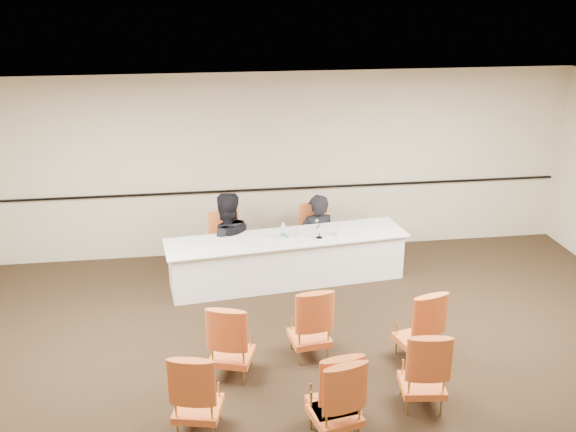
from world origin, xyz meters
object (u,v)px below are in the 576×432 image
object	(u,v)px
panelist_second_chair	(226,244)
aud_chair_back_left	(197,390)
microphone	(319,230)
aud_chair_front_left	(232,339)
panelist_main	(316,245)
aud_chair_back_right	(423,367)
drinking_glass	(291,235)
aud_chair_back_mid	(334,388)
aud_chair_front_mid	(310,321)
panelist_second	(226,249)
aud_chair_extra	(335,396)
panelist_main_chair	(317,235)
coffee_cup	(339,232)
water_bottle	(283,231)
panel_table	(287,259)
aud_chair_front_right	(419,324)

from	to	relation	value
panelist_second_chair	aud_chair_back_left	xyz separation A→B (m)	(-0.48, -3.70, 0.00)
microphone	aud_chair_front_left	xyz separation A→B (m)	(-1.44, -2.24, -0.38)
panelist_second_chair	aud_chair_back_left	distance (m)	3.73
panelist_main	aud_chair_back_right	xyz separation A→B (m)	(0.45, -3.81, 0.17)
drinking_glass	aud_chair_back_right	xyz separation A→B (m)	(0.97, -3.17, -0.30)
aud_chair_back_mid	aud_chair_back_right	bearing A→B (deg)	3.20
microphone	aud_chair_front_mid	distance (m)	2.06
panelist_second	aud_chair_back_mid	xyz separation A→B (m)	(0.88, -3.87, 0.07)
microphone	aud_chair_extra	world-z (taller)	microphone
panelist_main_chair	coffee_cup	size ratio (longest dim) A/B	7.04
water_bottle	aud_chair_extra	xyz separation A→B (m)	(0.04, -3.53, -0.37)
panelist_main	coffee_cup	xyz separation A→B (m)	(0.21, -0.68, 0.49)
aud_chair_back_right	panelist_main	bearing A→B (deg)	103.86
microphone	coffee_cup	bearing A→B (deg)	1.84
panel_table	aud_chair_front_left	xyz separation A→B (m)	(-0.97, -2.34, 0.11)
aud_chair_front_mid	panelist_main	bearing A→B (deg)	70.60
aud_chair_back_left	aud_chair_back_mid	world-z (taller)	same
aud_chair_front_mid	coffee_cup	bearing A→B (deg)	61.26
aud_chair_front_right	aud_chair_back_mid	distance (m)	1.69
aud_chair_front_mid	aud_chair_back_right	xyz separation A→B (m)	(1.03, -1.13, 0.00)
panelist_second	panelist_main	bearing A→B (deg)	176.07
aud_chair_back_left	aud_chair_extra	size ratio (longest dim) A/B	1.00
panelist_second_chair	aud_chair_front_mid	world-z (taller)	same
panelist_main	aud_chair_front_left	distance (m)	3.34
panelist_second	aud_chair_front_left	bearing A→B (deg)	77.63
water_bottle	aud_chair_back_left	world-z (taller)	water_bottle
panelist_main_chair	panelist_second_chair	size ratio (longest dim) A/B	1.00
panel_table	panelist_second_chair	world-z (taller)	panelist_second_chair
panelist_main	aud_chair_front_left	world-z (taller)	panelist_main
aud_chair_back_mid	drinking_glass	bearing A→B (deg)	79.38
panel_table	aud_chair_front_right	xyz separation A→B (m)	(1.27, -2.32, 0.11)
coffee_cup	aud_chair_extra	distance (m)	3.60
aud_chair_back_right	panelist_second	bearing A→B (deg)	124.84
panelist_main	aud_chair_back_mid	world-z (taller)	panelist_main
aud_chair_front_mid	aud_chair_front_right	xyz separation A→B (m)	(1.29, -0.26, 0.00)
water_bottle	aud_chair_front_left	distance (m)	2.51
panelist_second	aud_chair_extra	size ratio (longest dim) A/B	1.93
microphone	aud_chair_back_right	bearing A→B (deg)	-85.14
panelist_second_chair	microphone	distance (m)	1.51
panelist_main	drinking_glass	world-z (taller)	panelist_main
microphone	aud_chair_front_right	world-z (taller)	microphone
panelist_second	panelist_second_chair	distance (m)	0.07
aud_chair_extra	aud_chair_back_left	bearing A→B (deg)	153.74
aud_chair_front_right	aud_chair_front_mid	bearing A→B (deg)	154.04
microphone	aud_chair_front_left	size ratio (longest dim) A/B	0.27
panel_table	aud_chair_front_left	world-z (taller)	aud_chair_front_left
panelist_main_chair	aud_chair_back_right	xyz separation A→B (m)	(0.45, -3.81, 0.00)
panel_table	aud_chair_extra	distance (m)	3.56
panelist_main_chair	panel_table	bearing A→B (deg)	-139.40
panelist_second	aud_chair_extra	bearing A→B (deg)	91.60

